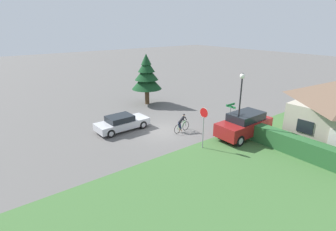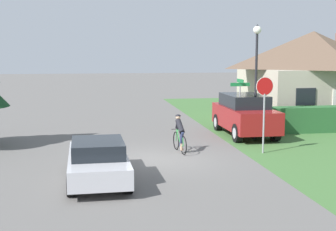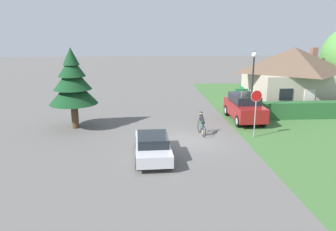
% 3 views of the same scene
% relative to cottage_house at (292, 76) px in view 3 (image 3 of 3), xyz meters
% --- Properties ---
extents(ground_plane, '(140.00, 140.00, 0.00)m').
position_rel_cottage_house_xyz_m(ground_plane, '(-10.52, -9.04, -2.68)').
color(ground_plane, '#5B5956').
extents(grass_verge_right, '(16.00, 36.00, 0.01)m').
position_rel_cottage_house_xyz_m(grass_verge_right, '(1.02, -5.04, -2.68)').
color(grass_verge_right, '#3D6633').
rests_on(grass_verge_right, ground).
extents(cottage_house, '(8.00, 6.91, 5.17)m').
position_rel_cottage_house_xyz_m(cottage_house, '(0.00, 0.00, 0.00)').
color(cottage_house, '#B2A893').
rests_on(cottage_house, ground).
extents(hedge_row, '(9.77, 0.90, 1.28)m').
position_rel_cottage_house_xyz_m(hedge_row, '(-0.82, -4.42, -2.05)').
color(hedge_row, '#285B2D').
rests_on(hedge_row, ground).
extents(sedan_left_lane, '(1.92, 4.46, 1.30)m').
position_rel_cottage_house_xyz_m(sedan_left_lane, '(-12.70, -11.68, -2.04)').
color(sedan_left_lane, '#BCBCC1').
rests_on(sedan_left_lane, ground).
extents(cyclist, '(0.44, 1.75, 1.51)m').
position_rel_cottage_house_xyz_m(cyclist, '(-9.42, -7.94, -1.97)').
color(cyclist, black).
rests_on(cyclist, ground).
extents(parked_suv_right, '(2.07, 4.76, 1.96)m').
position_rel_cottage_house_xyz_m(parked_suv_right, '(-5.68, -4.75, -1.68)').
color(parked_suv_right, maroon).
rests_on(parked_suv_right, ground).
extents(stop_sign, '(0.72, 0.09, 3.01)m').
position_rel_cottage_house_xyz_m(stop_sign, '(-6.22, -8.70, -0.55)').
color(stop_sign, gray).
rests_on(stop_sign, ground).
extents(street_lamp, '(0.36, 0.36, 5.20)m').
position_rel_cottage_house_xyz_m(street_lamp, '(-5.53, -5.75, 0.95)').
color(street_lamp, black).
rests_on(street_lamp, ground).
extents(street_name_sign, '(0.90, 0.90, 2.76)m').
position_rel_cottage_house_xyz_m(street_name_sign, '(-6.28, -5.81, -0.78)').
color(street_name_sign, gray).
rests_on(street_name_sign, ground).
extents(conifer_tall_near, '(3.24, 3.24, 5.49)m').
position_rel_cottage_house_xyz_m(conifer_tall_near, '(-17.88, -5.79, 0.47)').
color(conifer_tall_near, '#4C3823').
rests_on(conifer_tall_near, ground).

